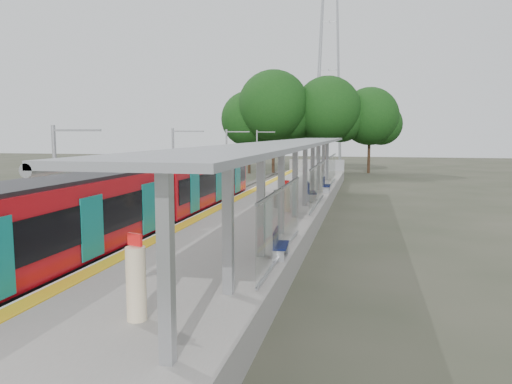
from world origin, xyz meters
TOP-DOWN VIEW (x-y plane):
  - ground at (0.00, 0.00)m, footprint 200.00×200.00m
  - trackbed at (-4.50, 20.00)m, footprint 3.00×70.00m
  - platform at (0.00, 20.00)m, footprint 6.00×50.00m
  - tactile_strip at (-2.55, 20.00)m, footprint 0.60×50.00m
  - end_fence at (0.00, 44.95)m, footprint 6.00×0.10m
  - train at (-4.50, 11.25)m, footprint 2.74×27.60m
  - canopy at (1.61, 16.19)m, footprint 3.27×38.00m
  - pylon at (-1.00, 73.00)m, footprint 8.00×4.00m
  - tree_cluster at (-2.30, 52.50)m, footprint 21.90×12.94m
  - catenary_masts at (-6.22, 19.00)m, footprint 2.08×48.16m
  - bench_near at (2.62, 5.94)m, footprint 0.53×1.42m
  - bench_mid at (2.05, 20.17)m, footprint 0.84×1.75m
  - bench_far at (2.61, 24.73)m, footprint 0.49×1.54m
  - info_pillar_near at (0.53, -0.21)m, footprint 0.44×0.44m
  - info_pillar_far at (1.32, 15.61)m, footprint 0.37×0.37m
  - litter_bin at (0.66, 16.83)m, footprint 0.51×0.51m

SIDE VIEW (x-z plane):
  - ground at x=0.00m, z-range 0.00..0.00m
  - trackbed at x=-4.50m, z-range 0.00..0.24m
  - platform at x=0.00m, z-range 0.00..1.00m
  - tactile_strip at x=-2.55m, z-range 1.00..1.02m
  - litter_bin at x=0.66m, z-range 1.00..1.99m
  - bench_near at x=2.62m, z-range 1.03..1.98m
  - bench_far at x=2.61m, z-range 1.03..2.07m
  - end_fence at x=0.00m, z-range 1.00..2.20m
  - bench_mid at x=2.05m, z-range 1.03..2.18m
  - info_pillar_far at x=1.32m, z-range 0.89..2.54m
  - info_pillar_near at x=0.53m, z-range 0.87..2.82m
  - train at x=-4.50m, z-range 0.24..3.86m
  - catenary_masts at x=-6.22m, z-range 0.21..5.61m
  - canopy at x=1.61m, z-range 2.37..6.03m
  - tree_cluster at x=-2.30m, z-range 1.32..14.00m
  - pylon at x=-1.00m, z-range 0.00..38.00m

